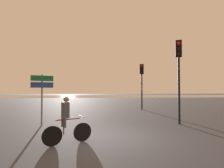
{
  "coord_description": "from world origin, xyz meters",
  "views": [
    {
      "loc": [
        -0.46,
        -6.69,
        1.87
      ],
      "look_at": [
        0.5,
        5.0,
        2.2
      ],
      "focal_mm": 28.0,
      "sensor_mm": 36.0,
      "label": 1
    }
  ],
  "objects_px": {
    "traffic_light_far_right": "(142,78)",
    "cyclist": "(66,120)",
    "traffic_light_near_right": "(179,66)",
    "direction_sign_post": "(42,90)"
  },
  "relations": [
    {
      "from": "traffic_light_near_right",
      "to": "direction_sign_post",
      "type": "xyz_separation_m",
      "value": [
        -7.16,
        0.2,
        -1.32
      ]
    },
    {
      "from": "traffic_light_near_right",
      "to": "traffic_light_far_right",
      "type": "distance_m",
      "value": 6.55
    },
    {
      "from": "traffic_light_near_right",
      "to": "traffic_light_far_right",
      "type": "relative_size",
      "value": 1.09
    },
    {
      "from": "traffic_light_far_right",
      "to": "cyclist",
      "type": "distance_m",
      "value": 10.91
    },
    {
      "from": "traffic_light_far_right",
      "to": "direction_sign_post",
      "type": "relative_size",
      "value": 1.58
    },
    {
      "from": "traffic_light_near_right",
      "to": "cyclist",
      "type": "distance_m",
      "value": 6.54
    },
    {
      "from": "traffic_light_far_right",
      "to": "cyclist",
      "type": "xyz_separation_m",
      "value": [
        -5.04,
        -9.45,
        -2.06
      ]
    },
    {
      "from": "traffic_light_far_right",
      "to": "direction_sign_post",
      "type": "height_order",
      "value": "traffic_light_far_right"
    },
    {
      "from": "direction_sign_post",
      "to": "traffic_light_near_right",
      "type": "bearing_deg",
      "value": 150.9
    },
    {
      "from": "traffic_light_far_right",
      "to": "cyclist",
      "type": "height_order",
      "value": "traffic_light_far_right"
    }
  ]
}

